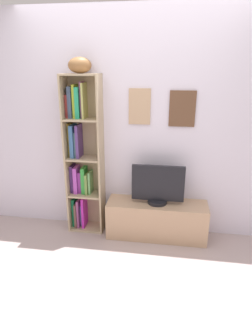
% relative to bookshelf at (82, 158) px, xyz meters
% --- Properties ---
extents(ground, '(5.20, 5.20, 0.04)m').
position_rel_bookshelf_xyz_m(ground, '(0.58, -1.00, -0.91)').
color(ground, '#AD9A98').
extents(back_wall, '(4.80, 0.08, 2.50)m').
position_rel_bookshelf_xyz_m(back_wall, '(0.58, 0.13, 0.36)').
color(back_wall, silver).
rests_on(back_wall, ground).
extents(bookshelf, '(0.41, 0.25, 1.83)m').
position_rel_bookshelf_xyz_m(bookshelf, '(0.00, 0.00, 0.00)').
color(bookshelf, tan).
rests_on(bookshelf, ground).
extents(football, '(0.30, 0.27, 0.16)m').
position_rel_bookshelf_xyz_m(football, '(0.04, -0.03, 1.01)').
color(football, brown).
rests_on(football, bookshelf).
extents(tv_stand, '(1.14, 0.35, 0.43)m').
position_rel_bookshelf_xyz_m(tv_stand, '(0.89, -0.08, -0.68)').
color(tv_stand, tan).
rests_on(tv_stand, ground).
extents(television, '(0.58, 0.22, 0.45)m').
position_rel_bookshelf_xyz_m(television, '(0.89, -0.08, -0.25)').
color(television, black).
rests_on(television, tv_stand).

